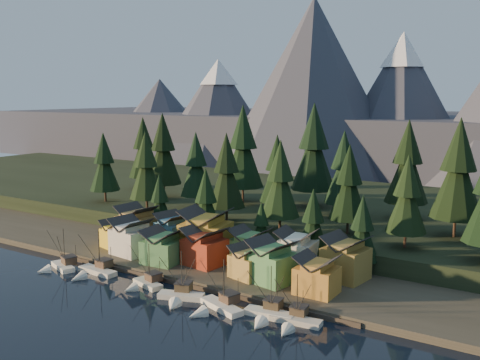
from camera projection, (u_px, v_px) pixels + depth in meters
The scene contains 45 objects.
ground at pixel (137, 309), 104.19m from camera, with size 500.00×500.00×0.00m, color black.
shore_strip at pixel (244, 254), 137.58m from camera, with size 400.00×50.00×1.50m, color #373428.
hillside at pixel (322, 211), 179.12m from camera, with size 420.00×100.00×6.00m, color black.
dock at pixel (189, 282), 117.93m from camera, with size 80.00×4.00×1.00m, color #4B3F35.
mountain_ridge at pixel (410, 124), 281.21m from camera, with size 560.00×190.00×90.00m.
boat_0 at pixel (59, 261), 127.59m from camera, with size 9.15×9.70×10.99m.
boat_1 at pixel (93, 266), 124.00m from camera, with size 10.87×11.72×11.13m.
boat_2 at pixel (144, 278), 115.91m from camera, with size 8.68×9.23×10.55m.
boat_3 at pixel (179, 291), 108.44m from camera, with size 10.11×10.56×11.07m.
boat_4 at pixel (216, 301), 103.29m from camera, with size 11.17×11.56×11.12m.
boat_5 at pixel (267, 308), 99.60m from camera, with size 10.15×10.87×10.87m.
boat_6 at pixel (294, 316), 96.74m from camera, with size 10.12×10.87×10.23m.
house_front_0 at pixel (117, 233), 140.75m from camera, with size 8.75×8.47×7.25m.
house_front_1 at pixel (132, 235), 134.85m from camera, with size 9.85×9.54×9.20m.
house_front_2 at pixel (163, 245), 127.85m from camera, with size 9.10×9.16×8.22m.
house_front_3 at pixel (205, 245), 126.32m from camera, with size 9.91×9.55×9.02m.
house_front_4 at pixel (249, 261), 117.72m from camera, with size 8.71×9.11×7.20m.
house_front_5 at pixel (271, 260), 114.36m from camera, with size 10.37×9.76×9.31m.
house_front_6 at pixel (317, 274), 107.92m from camera, with size 8.02×7.59×7.97m.
house_back_0 at pixel (137, 223), 146.19m from camera, with size 10.00×9.66×10.04m.
house_back_1 at pixel (174, 229), 141.37m from camera, with size 9.59×9.66×9.03m.
house_back_2 at pixel (206, 231), 133.20m from camera, with size 12.48×11.71×11.81m.
house_back_3 at pixel (250, 245), 127.43m from camera, with size 8.56×7.66×8.50m.
house_back_4 at pixel (296, 249), 122.79m from camera, with size 9.28×8.98×9.30m.
house_back_5 at pixel (346, 257), 116.24m from camera, with size 9.86×9.95×9.69m.
tree_hill_0 at pixel (104, 164), 177.19m from camera, with size 9.99×9.99×23.28m.
tree_hill_1 at pixel (163, 151), 183.79m from camera, with size 12.65×12.65×29.46m.
tree_hill_2 at pixel (146, 168), 162.22m from camera, with size 10.58×10.58×24.65m.
tree_hill_3 at pixel (196, 166), 167.09m from camera, with size 10.38×10.38×24.19m.
tree_hill_4 at pixel (243, 150), 174.78m from camera, with size 13.87×13.87×32.32m.
tree_hill_5 at pixel (227, 173), 149.23m from camera, with size 10.78×10.78×25.12m.
tree_hill_6 at pixel (277, 171), 157.71m from camera, with size 10.30×10.30×23.99m.
tree_hill_7 at pixel (280, 182), 138.23m from camera, with size 10.35×10.35×24.11m.
tree_hill_8 at pixel (344, 170), 154.04m from camera, with size 10.96×10.96×25.52m.
tree_hill_9 at pixel (349, 185), 135.81m from camera, with size 9.97×9.97×23.23m.
tree_hill_10 at pixel (407, 165), 152.10m from camera, with size 12.34×12.34×28.74m.
tree_hill_11 at pixel (407, 197), 123.36m from camera, with size 9.48×9.48×22.09m.
tree_hill_12 at pixel (458, 172), 131.89m from camera, with size 12.95×12.95×30.16m.
tree_hill_15 at pixel (314, 150), 169.08m from camera, with size 14.20×14.20×33.09m.
tree_hill_16 at pixel (144, 150), 201.76m from camera, with size 11.72×11.72×27.30m.
tree_shore_0 at pixel (160, 202), 150.53m from camera, with size 7.78×7.78×18.11m.
tree_shore_1 at pixel (206, 203), 141.92m from camera, with size 8.99×8.99×20.93m.
tree_shore_2 at pixel (261, 226), 133.67m from camera, with size 5.87×5.87×13.68m.
tree_shore_3 at pixel (313, 223), 125.94m from camera, with size 7.91×7.91×18.43m.
tree_shore_4 at pixel (362, 230), 119.71m from camera, with size 7.74×7.74×18.02m.
Camera 1 is at (69.34, -73.28, 41.45)m, focal length 40.00 mm.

